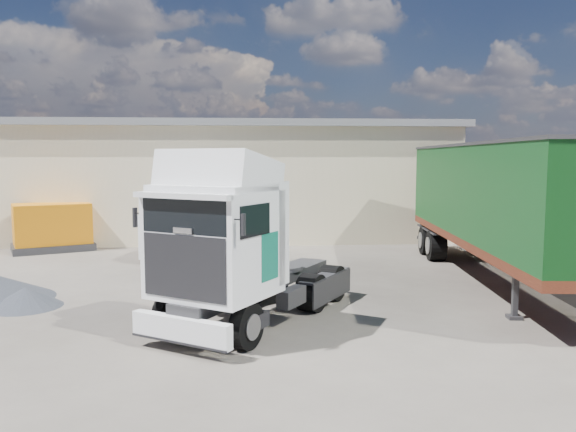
{
  "coord_description": "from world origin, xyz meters",
  "views": [
    {
      "loc": [
        -0.18,
        -13.35,
        3.68
      ],
      "look_at": [
        0.98,
        3.0,
        1.99
      ],
      "focal_mm": 35.0,
      "sensor_mm": 36.0,
      "label": 1
    }
  ],
  "objects": [
    {
      "name": "ground",
      "position": [
        0.0,
        0.0,
        0.0
      ],
      "size": [
        120.0,
        120.0,
        0.0
      ],
      "primitive_type": "plane",
      "color": "#2A2722",
      "rests_on": "ground"
    },
    {
      "name": "warehouse",
      "position": [
        -6.0,
        16.0,
        2.66
      ],
      "size": [
        30.6,
        12.6,
        5.42
      ],
      "color": "beige",
      "rests_on": "ground"
    },
    {
      "name": "tractor_unit",
      "position": [
        -0.46,
        -1.41,
        1.63
      ],
      "size": [
        4.86,
        5.93,
        3.87
      ],
      "rotation": [
        0.0,
        0.0,
        -0.56
      ],
      "color": "black",
      "rests_on": "ground"
    },
    {
      "name": "brick_boundary_wall",
      "position": [
        11.5,
        6.0,
        1.25
      ],
      "size": [
        0.35,
        26.0,
        2.5
      ],
      "primitive_type": "cube",
      "color": "brown",
      "rests_on": "ground"
    },
    {
      "name": "orange_skip",
      "position": [
        -8.0,
        9.47,
        0.82
      ],
      "size": [
        3.53,
        2.97,
        1.89
      ],
      "rotation": [
        0.0,
        0.0,
        0.43
      ],
      "color": "#2D2D30",
      "rests_on": "ground"
    },
    {
      "name": "panel_van",
      "position": [
        -2.67,
        7.76,
        0.89
      ],
      "size": [
        2.74,
        4.53,
        1.73
      ],
      "rotation": [
        0.0,
        0.0,
        -0.26
      ],
      "color": "black",
      "rests_on": "ground"
    },
    {
      "name": "box_trailer",
      "position": [
        7.23,
        2.74,
        2.51
      ],
      "size": [
        3.88,
        12.57,
        4.11
      ],
      "rotation": [
        0.0,
        0.0,
        -0.1
      ],
      "color": "#2D2D30",
      "rests_on": "ground"
    }
  ]
}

